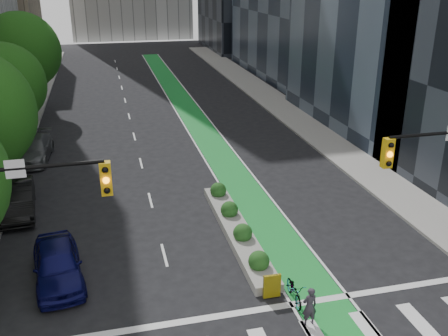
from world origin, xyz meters
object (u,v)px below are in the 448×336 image
parked_car_left_near (58,264)px  parked_car_left_far (33,149)px  cyclist (310,306)px  bicycle (294,290)px  parked_car_left_mid (17,199)px  median_planter (237,228)px

parked_car_left_near → parked_car_left_far: size_ratio=0.88×
cyclist → parked_car_left_far: bearing=-64.0°
bicycle → parked_car_left_near: parked_car_left_near is taller
parked_car_left_far → parked_car_left_mid: bearing=-86.3°
bicycle → parked_car_left_mid: bearing=141.5°
cyclist → parked_car_left_far: (-11.50, 20.44, -0.01)m
bicycle → parked_car_left_near: 9.69m
median_planter → parked_car_left_mid: 11.84m
median_planter → parked_car_left_mid: bearing=154.7°
median_planter → parked_car_left_mid: size_ratio=2.07×
bicycle → parked_car_left_mid: 15.68m
median_planter → parked_car_left_near: bearing=-166.2°
parked_car_left_near → parked_car_left_far: (-2.50, 15.41, -0.03)m
median_planter → parked_car_left_near: size_ratio=2.18×
median_planter → bicycle: 5.65m
bicycle → parked_car_left_far: (-11.50, 18.99, 0.31)m
parked_car_left_mid → parked_car_left_far: 8.34m
parked_car_left_far → median_planter: bearing=-47.7°
parked_car_left_near → parked_car_left_mid: parked_car_left_mid is taller
parked_car_left_far → bicycle: bearing=-55.1°
median_planter → bicycle: median_planter is taller
median_planter → cyclist: 7.10m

